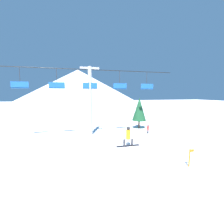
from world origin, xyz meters
The scene contains 8 objects.
ground_plane centered at (0.00, 0.00, 0.00)m, with size 220.00×220.00×0.00m, color white.
mountain_ridge centered at (0.00, 87.67, 9.91)m, with size 74.22×74.22×19.83m.
snow_ramp centered at (0.21, 0.10, 0.96)m, with size 2.70×4.60×1.91m.
snowboarder centered at (0.29, 1.45, 2.55)m, with size 1.57×0.28×1.32m.
chairlift centered at (-1.05, 11.63, 5.23)m, with size 23.00×0.49×8.72m.
pine_tree_near centered at (6.69, 13.64, 2.99)m, with size 2.14×2.14×4.77m.
trail_marker centered at (5.00, 1.20, 0.72)m, with size 0.41×0.10×1.33m.
distant_skier centered at (6.51, 10.39, 0.67)m, with size 0.24×0.24×1.23m.
Camera 1 is at (-3.12, -7.50, 5.33)m, focal length 24.00 mm.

